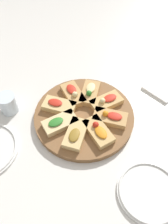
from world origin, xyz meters
The scene contains 13 objects.
ground_plane centered at (0.00, 0.00, 0.00)m, with size 3.00×3.00×0.00m, color silver.
serving_board centered at (0.00, 0.00, 0.01)m, with size 0.41×0.41×0.03m, color brown.
focaccia_slice_0 centered at (0.04, 0.10, 0.04)m, with size 0.11×0.15×0.03m.
focaccia_slice_1 centered at (-0.04, 0.10, 0.04)m, with size 0.12×0.15×0.03m.
focaccia_slice_2 centered at (-0.10, 0.04, 0.04)m, with size 0.15×0.11×0.04m.
focaccia_slice_3 centered at (-0.10, -0.04, 0.04)m, with size 0.15×0.12×0.04m.
focaccia_slice_4 centered at (-0.04, -0.10, 0.04)m, with size 0.11×0.15×0.04m.
focaccia_slice_5 centered at (0.05, -0.10, 0.04)m, with size 0.12×0.15×0.04m.
focaccia_slice_6 centered at (0.10, -0.04, 0.04)m, with size 0.15×0.12×0.04m.
focaccia_slice_7 centered at (0.10, 0.04, 0.04)m, with size 0.15×0.12×0.03m.
plate_left centered at (-0.37, 0.10, 0.01)m, with size 0.21×0.21×0.02m.
water_glass centered at (0.27, 0.17, 0.04)m, with size 0.08×0.08×0.08m, color silver.
napkin_stack centered at (-0.17, -0.35, 0.01)m, with size 0.14×0.11×0.01m, color white.
Camera 1 is at (-0.35, 0.41, 0.74)m, focal length 35.00 mm.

